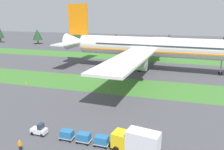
{
  "coord_description": "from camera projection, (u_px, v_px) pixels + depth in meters",
  "views": [
    {
      "loc": [
        21.53,
        -19.3,
        19.09
      ],
      "look_at": [
        5.16,
        35.0,
        4.0
      ],
      "focal_mm": 36.98,
      "sensor_mm": 36.0,
      "label": 1
    }
  ],
  "objects": [
    {
      "name": "distant_tree_line",
      "position": [
        139.0,
        36.0,
        132.18
      ],
      "size": [
        201.83,
        9.6,
        11.72
      ],
      "color": "#4C3823",
      "rests_on": "ground"
    },
    {
      "name": "grass_strip_near",
      "position": [
        99.0,
        84.0,
        65.08
      ],
      "size": [
        320.0,
        15.03,
        0.01
      ],
      "primitive_type": "cube",
      "color": "#3D752D",
      "rests_on": "ground"
    },
    {
      "name": "catering_truck",
      "position": [
        137.0,
        141.0,
        32.11
      ],
      "size": [
        7.26,
        3.51,
        3.58
      ],
      "rotation": [
        0.0,
        0.0,
        1.39
      ],
      "color": "yellow",
      "rests_on": "ground"
    },
    {
      "name": "cargo_dolly_second",
      "position": [
        84.0,
        137.0,
        35.08
      ],
      "size": [
        2.23,
        1.54,
        1.55
      ],
      "rotation": [
        0.0,
        0.0,
        1.55
      ],
      "color": "#A3A3A8",
      "rests_on": "ground"
    },
    {
      "name": "taxiway_marker_0",
      "position": [
        26.0,
        82.0,
        65.07
      ],
      "size": [
        0.44,
        0.44,
        0.69
      ],
      "primitive_type": "cone",
      "color": "orange",
      "rests_on": "ground"
    },
    {
      "name": "ground_crew_marshaller",
      "position": [
        20.0,
        145.0,
        32.89
      ],
      "size": [
        0.47,
        0.38,
        1.74
      ],
      "rotation": [
        0.0,
        0.0,
        0.64
      ],
      "color": "black",
      "rests_on": "ground"
    },
    {
      "name": "taxiway_marker_1",
      "position": [
        109.0,
        89.0,
        59.92
      ],
      "size": [
        0.44,
        0.44,
        0.55
      ],
      "primitive_type": "cone",
      "color": "orange",
      "rests_on": "ground"
    },
    {
      "name": "cargo_dolly_fourth",
      "position": [
        120.0,
        144.0,
        33.36
      ],
      "size": [
        2.23,
        1.54,
        1.55
      ],
      "rotation": [
        0.0,
        0.0,
        1.55
      ],
      "color": "#A3A3A8",
      "rests_on": "ground"
    },
    {
      "name": "airliner",
      "position": [
        149.0,
        47.0,
        79.53
      ],
      "size": [
        65.06,
        80.01,
        22.66
      ],
      "rotation": [
        0.0,
        0.0,
        -1.63
      ],
      "color": "silver",
      "rests_on": "ground"
    },
    {
      "name": "grass_strip_far",
      "position": [
        131.0,
        57.0,
        103.99
      ],
      "size": [
        320.0,
        15.03,
        0.01
      ],
      "primitive_type": "cube",
      "color": "#3D752D",
      "rests_on": "ground"
    },
    {
      "name": "baggage_tug",
      "position": [
        39.0,
        130.0,
        37.46
      ],
      "size": [
        2.63,
        1.35,
        1.97
      ],
      "rotation": [
        0.0,
        0.0,
        1.55
      ],
      "color": "silver",
      "rests_on": "ground"
    },
    {
      "name": "cargo_dolly_lead",
      "position": [
        67.0,
        134.0,
        35.94
      ],
      "size": [
        2.23,
        1.54,
        1.55
      ],
      "rotation": [
        0.0,
        0.0,
        1.55
      ],
      "color": "#A3A3A8",
      "rests_on": "ground"
    },
    {
      "name": "cargo_dolly_third",
      "position": [
        102.0,
        140.0,
        34.22
      ],
      "size": [
        2.23,
        1.54,
        1.55
      ],
      "rotation": [
        0.0,
        0.0,
        1.55
      ],
      "color": "#A3A3A8",
      "rests_on": "ground"
    }
  ]
}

